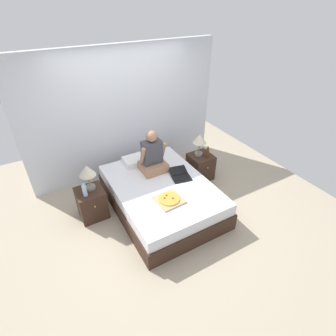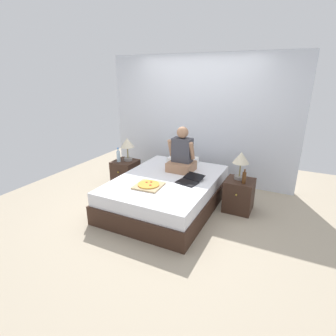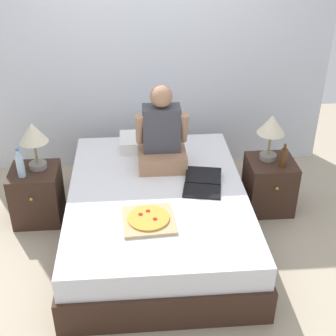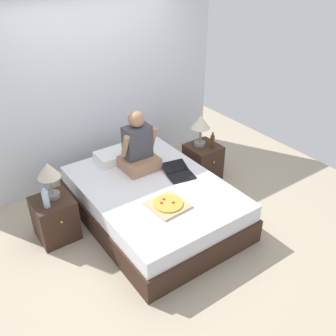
{
  "view_description": "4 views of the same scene",
  "coord_description": "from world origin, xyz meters",
  "views": [
    {
      "loc": [
        -1.64,
        -3.12,
        3.21
      ],
      "look_at": [
        0.12,
        -0.03,
        0.81
      ],
      "focal_mm": 28.0,
      "sensor_mm": 36.0,
      "label": 1
    },
    {
      "loc": [
        1.8,
        -3.59,
        2.12
      ],
      "look_at": [
        -0.0,
        0.04,
        0.67
      ],
      "focal_mm": 28.0,
      "sensor_mm": 36.0,
      "label": 2
    },
    {
      "loc": [
        -0.17,
        -3.37,
        2.71
      ],
      "look_at": [
        0.08,
        -0.18,
        0.83
      ],
      "focal_mm": 50.0,
      "sensor_mm": 36.0,
      "label": 3
    },
    {
      "loc": [
        -2.01,
        -3.14,
        3.04
      ],
      "look_at": [
        0.06,
        -0.23,
        0.84
      ],
      "focal_mm": 40.0,
      "sensor_mm": 36.0,
      "label": 4
    }
  ],
  "objects": [
    {
      "name": "beer_bottle",
      "position": [
        1.18,
        0.29,
        0.62
      ],
      "size": [
        0.06,
        0.06,
        0.23
      ],
      "color": "#512D14",
      "rests_on": "nightstand_right"
    },
    {
      "name": "laptop",
      "position": [
        0.39,
        0.01,
        0.53
      ],
      "size": [
        0.39,
        0.47,
        0.07
      ],
      "color": "black",
      "rests_on": "bed"
    },
    {
      "name": "nightstand_left",
      "position": [
        -1.11,
        0.39,
        0.26
      ],
      "size": [
        0.44,
        0.47,
        0.52
      ],
      "color": "#382319",
      "rests_on": "ground"
    },
    {
      "name": "pillow",
      "position": [
        -0.06,
        0.8,
        0.57
      ],
      "size": [
        0.52,
        0.34,
        0.12
      ],
      "primitive_type": "cube",
      "color": "white",
      "rests_on": "bed"
    },
    {
      "name": "wall_back",
      "position": [
        0.0,
        1.44,
        1.25
      ],
      "size": [
        3.87,
        0.12,
        2.5
      ],
      "primitive_type": "cube",
      "color": "silver",
      "rests_on": "ground"
    },
    {
      "name": "nightstand_right",
      "position": [
        1.11,
        0.39,
        0.26
      ],
      "size": [
        0.44,
        0.47,
        0.52
      ],
      "color": "#382319",
      "rests_on": "ground"
    },
    {
      "name": "water_bottle",
      "position": [
        -1.19,
        0.3,
        0.64
      ],
      "size": [
        0.07,
        0.07,
        0.28
      ],
      "color": "silver",
      "rests_on": "nightstand_left"
    },
    {
      "name": "person_seated",
      "position": [
        0.07,
        0.44,
        0.79
      ],
      "size": [
        0.47,
        0.4,
        0.78
      ],
      "color": "#A37556",
      "rests_on": "bed"
    },
    {
      "name": "pizza_box",
      "position": [
        -0.09,
        -0.44,
        0.53
      ],
      "size": [
        0.42,
        0.42,
        0.05
      ],
      "color": "tan",
      "rests_on": "bed"
    },
    {
      "name": "bed",
      "position": [
        0.0,
        0.0,
        0.25
      ],
      "size": [
        1.56,
        2.15,
        0.51
      ],
      "color": "#382319",
      "rests_on": "ground"
    },
    {
      "name": "lamp_on_right_nightstand",
      "position": [
        1.08,
        0.44,
        0.85
      ],
      "size": [
        0.26,
        0.26,
        0.45
      ],
      "color": "gray",
      "rests_on": "nightstand_right"
    },
    {
      "name": "ground_plane",
      "position": [
        0.0,
        0.0,
        0.0
      ],
      "size": [
        5.87,
        5.87,
        0.0
      ],
      "primitive_type": "plane",
      "color": "tan"
    },
    {
      "name": "lamp_on_left_nightstand",
      "position": [
        -1.07,
        0.44,
        0.85
      ],
      "size": [
        0.26,
        0.26,
        0.45
      ],
      "color": "gray",
      "rests_on": "nightstand_left"
    }
  ]
}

